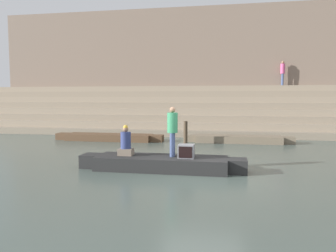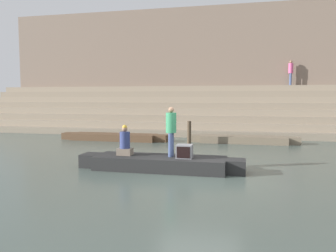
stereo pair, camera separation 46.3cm
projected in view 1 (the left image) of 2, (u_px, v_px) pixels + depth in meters
name	position (u px, v px, depth m)	size (l,w,h in m)	color
ground_plane	(201.00, 177.00, 9.71)	(120.00, 120.00, 0.00)	#47544C
ghat_steps	(217.00, 115.00, 22.41)	(36.00, 5.46, 3.22)	gray
back_wall	(219.00, 69.00, 24.60)	(34.20, 1.28, 9.05)	#7F6B5B
rowboat_main	(161.00, 163.00, 10.70)	(5.47, 1.40, 0.44)	black
person_standing	(172.00, 128.00, 10.65)	(0.34, 0.34, 1.62)	#3D4C75
person_rowing	(126.00, 143.00, 10.88)	(0.48, 0.37, 1.02)	#756656
tv_set	(186.00, 151.00, 10.42)	(0.50, 0.43, 0.44)	slate
moored_boat_shore	(109.00, 137.00, 18.04)	(6.07, 1.18, 0.36)	brown
moored_boat_distant	(238.00, 139.00, 17.23)	(5.63, 1.18, 0.36)	#756651
mooring_post	(186.00, 133.00, 16.40)	(0.20, 0.20, 1.19)	#473828
person_on_steps	(283.00, 71.00, 22.91)	(0.31, 0.31, 1.70)	#3D4C75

